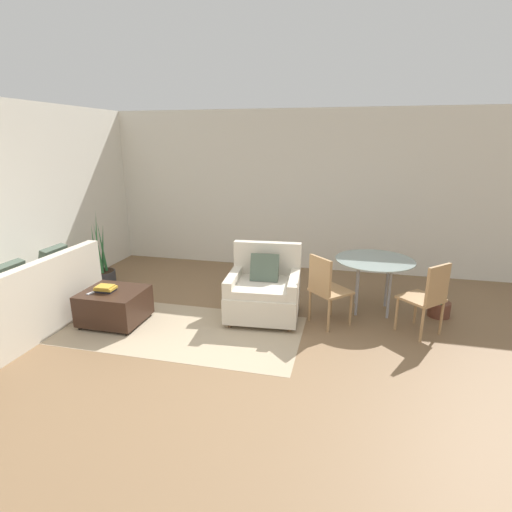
# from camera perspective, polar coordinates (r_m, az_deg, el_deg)

# --- Properties ---
(ground_plane) EXTENTS (20.00, 20.00, 0.00)m
(ground_plane) POSITION_cam_1_polar(r_m,az_deg,el_deg) (4.05, -3.50, -17.40)
(ground_plane) COLOR brown
(wall_back) EXTENTS (12.00, 0.06, 2.75)m
(wall_back) POSITION_cam_1_polar(r_m,az_deg,el_deg) (7.09, 5.24, 9.16)
(wall_back) COLOR silver
(wall_back) RESTS_ON ground_plane
(wall_left) EXTENTS (0.06, 12.00, 2.75)m
(wall_left) POSITION_cam_1_polar(r_m,az_deg,el_deg) (6.44, -28.69, 6.52)
(wall_left) COLOR silver
(wall_left) RESTS_ON ground_plane
(area_rug) EXTENTS (2.92, 1.42, 0.01)m
(area_rug) POSITION_cam_1_polar(r_m,az_deg,el_deg) (5.07, -10.63, -10.31)
(area_rug) COLOR tan
(area_rug) RESTS_ON ground_plane
(couch) EXTENTS (0.85, 1.80, 0.93)m
(couch) POSITION_cam_1_polar(r_m,az_deg,el_deg) (5.66, -29.40, -5.82)
(couch) COLOR beige
(couch) RESTS_ON ground_plane
(armchair) EXTENTS (0.97, 0.92, 0.93)m
(armchair) POSITION_cam_1_polar(r_m,az_deg,el_deg) (5.22, 1.14, -5.03)
(armchair) COLOR beige
(armchair) RESTS_ON ground_plane
(ottoman) EXTENTS (0.74, 0.66, 0.43)m
(ottoman) POSITION_cam_1_polar(r_m,az_deg,el_deg) (5.39, -19.57, -6.63)
(ottoman) COLOR #382319
(ottoman) RESTS_ON ground_plane
(book_stack) EXTENTS (0.24, 0.19, 0.08)m
(book_stack) POSITION_cam_1_polar(r_m,az_deg,el_deg) (5.32, -20.71, -4.35)
(book_stack) COLOR black
(book_stack) RESTS_ON ottoman
(tv_remote_primary) EXTENTS (0.09, 0.16, 0.01)m
(tv_remote_primary) POSITION_cam_1_polar(r_m,az_deg,el_deg) (5.33, -22.33, -4.85)
(tv_remote_primary) COLOR #B7B7BC
(tv_remote_primary) RESTS_ON ottoman
(potted_plant) EXTENTS (0.40, 0.40, 1.20)m
(potted_plant) POSITION_cam_1_polar(r_m,az_deg,el_deg) (6.78, -21.12, -2.29)
(potted_plant) COLOR #333338
(potted_plant) RESTS_ON ground_plane
(dining_table) EXTENTS (1.03, 1.03, 0.73)m
(dining_table) POSITION_cam_1_polar(r_m,az_deg,el_deg) (5.51, 16.55, -1.36)
(dining_table) COLOR #8C9E99
(dining_table) RESTS_ON ground_plane
(dining_chair_near_left) EXTENTS (0.59, 0.59, 0.90)m
(dining_chair_near_left) POSITION_cam_1_polar(r_m,az_deg,el_deg) (4.99, 9.94, -4.26)
(dining_chair_near_left) COLOR tan
(dining_chair_near_left) RESTS_ON ground_plane
(dining_chair_near_right) EXTENTS (0.59, 0.59, 0.90)m
(dining_chair_near_right) POSITION_cam_1_polar(r_m,az_deg,el_deg) (5.07, 23.39, -5.07)
(dining_chair_near_right) COLOR tan
(dining_chair_near_right) RESTS_ON ground_plane
(potted_plant_small) EXTENTS (0.28, 0.28, 0.66)m
(potted_plant_small) POSITION_cam_1_polar(r_m,az_deg,el_deg) (5.81, 24.72, -6.47)
(potted_plant_small) COLOR brown
(potted_plant_small) RESTS_ON ground_plane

